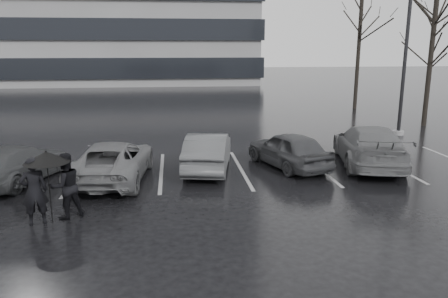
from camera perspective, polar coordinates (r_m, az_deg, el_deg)
name	(u,v)px	position (r m, az deg, el deg)	size (l,w,h in m)	color
ground	(234,192)	(13.11, 1.30, -5.66)	(160.00, 160.00, 0.00)	black
car_main	(289,149)	(15.82, 8.43, -0.04)	(1.53, 3.81, 1.30)	black
car_west_a	(208,151)	(15.32, -2.10, -0.31)	(1.40, 4.01, 1.32)	#2E2E30
car_west_b	(113,161)	(14.60, -14.31, -1.48)	(2.12, 4.60, 1.28)	#48484A
car_west_c	(18,164)	(15.42, -25.36, -1.74)	(1.69, 4.15, 1.20)	black
car_east	(369,145)	(16.78, 18.40, 0.46)	(2.05, 5.04, 1.46)	#48484A
pedestrian_left	(34,191)	(11.52, -23.55, -5.06)	(0.62, 0.41, 1.70)	black
pedestrian_right	(66,186)	(11.68, -19.99, -4.54)	(0.82, 0.64, 1.68)	black
umbrella	(46,157)	(11.29, -22.18, -1.00)	(1.08, 1.08, 1.82)	black
lamp_post	(407,41)	(22.82, 22.75, 12.83)	(0.54, 0.54, 9.79)	gray
stall_stripes	(202,170)	(15.41, -2.96, -2.77)	(19.72, 5.00, 0.00)	#969799
tree_east	(431,51)	(26.19, 25.45, 11.45)	(0.26, 0.26, 8.00)	black
tree_ne	(431,59)	(30.91, 25.42, 10.60)	(0.26, 0.26, 7.00)	black
tree_north	(359,47)	(31.94, 17.19, 12.67)	(0.26, 0.26, 8.50)	black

